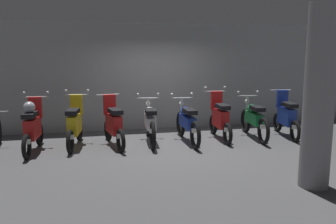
{
  "coord_description": "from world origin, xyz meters",
  "views": [
    {
      "loc": [
        -1.91,
        -8.07,
        2.23
      ],
      "look_at": [
        -0.02,
        0.28,
        0.75
      ],
      "focal_mm": 38.8,
      "sensor_mm": 36.0,
      "label": 1
    }
  ],
  "objects": [
    {
      "name": "motorbike_slot_6",
      "position": [
        2.21,
        0.26,
        0.49
      ],
      "size": [
        0.59,
        1.95,
        1.15
      ],
      "color": "black",
      "rests_on": "ground"
    },
    {
      "name": "motorbike_slot_4",
      "position": [
        0.44,
        0.22,
        0.49
      ],
      "size": [
        0.59,
        1.95,
        1.15
      ],
      "color": "black",
      "rests_on": "ground"
    },
    {
      "name": "motorbike_slot_0",
      "position": [
        -3.09,
        0.17,
        0.57
      ],
      "size": [
        0.59,
        1.68,
        1.29
      ],
      "color": "black",
      "rests_on": "ground"
    },
    {
      "name": "motorbike_slot_2",
      "position": [
        -1.33,
        0.25,
        0.52
      ],
      "size": [
        0.56,
        1.67,
        1.18
      ],
      "color": "black",
      "rests_on": "ground"
    },
    {
      "name": "motorbike_slot_5",
      "position": [
        1.33,
        0.35,
        0.53
      ],
      "size": [
        0.59,
        1.68,
        1.29
      ],
      "color": "black",
      "rests_on": "ground"
    },
    {
      "name": "motorbike_slot_1",
      "position": [
        -2.2,
        0.4,
        0.53
      ],
      "size": [
        0.58,
        1.67,
        1.29
      ],
      "color": "black",
      "rests_on": "ground"
    },
    {
      "name": "motorbike_slot_3",
      "position": [
        -0.44,
        0.4,
        0.49
      ],
      "size": [
        0.59,
        1.95,
        1.15
      ],
      "color": "black",
      "rests_on": "ground"
    },
    {
      "name": "motorbike_slot_7",
      "position": [
        3.1,
        0.24,
        0.52
      ],
      "size": [
        0.56,
        1.68,
        1.18
      ],
      "color": "black",
      "rests_on": "ground"
    },
    {
      "name": "ground_plane",
      "position": [
        0.0,
        0.0,
        0.0
      ],
      "size": [
        80.0,
        80.0,
        0.0
      ],
      "primitive_type": "plane",
      "color": "#4C4C4F"
    },
    {
      "name": "back_wall",
      "position": [
        0.0,
        2.07,
        1.48
      ],
      "size": [
        16.0,
        0.3,
        2.95
      ],
      "primitive_type": "cube",
      "color": "gray",
      "rests_on": "ground"
    },
    {
      "name": "support_pillar",
      "position": [
        1.69,
        -3.04,
        1.48
      ],
      "size": [
        0.48,
        0.48,
        2.95
      ],
      "primitive_type": "cylinder",
      "color": "gray",
      "rests_on": "ground"
    }
  ]
}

